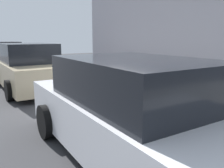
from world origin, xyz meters
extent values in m
plane|color=#333335|center=(0.00, 0.00, 0.00)|extent=(40.00, 40.00, 0.00)
cube|color=gray|center=(0.00, -2.50, 0.07)|extent=(18.00, 5.00, 0.14)
cube|color=red|center=(-3.27, -0.74, 0.42)|extent=(0.45, 0.25, 0.56)
cube|color=black|center=(-3.27, -0.74, 0.42)|extent=(0.45, 0.07, 0.57)
cylinder|color=gray|center=(-3.08, -0.75, 0.72)|extent=(0.02, 0.02, 0.04)
cylinder|color=black|center=(-3.27, -0.74, 0.74)|extent=(0.38, 0.05, 0.02)
cylinder|color=black|center=(-3.07, -0.75, 0.16)|extent=(0.05, 0.02, 0.04)
cube|color=#9EA0A8|center=(-2.79, -0.63, 0.48)|extent=(0.38, 0.19, 0.68)
cube|color=black|center=(-2.79, -0.63, 0.48)|extent=(0.39, 0.03, 0.69)
cylinder|color=gray|center=(-2.95, -0.63, 0.84)|extent=(0.02, 0.02, 0.04)
cylinder|color=gray|center=(-2.63, -0.63, 0.84)|extent=(0.02, 0.02, 0.04)
cylinder|color=black|center=(-2.79, -0.63, 0.86)|extent=(0.32, 0.02, 0.02)
cylinder|color=black|center=(-2.96, -0.63, 0.16)|extent=(0.04, 0.02, 0.04)
cylinder|color=black|center=(-2.62, -0.63, 0.16)|extent=(0.04, 0.02, 0.04)
cube|color=#59601E|center=(-2.29, -0.64, 0.46)|extent=(0.50, 0.24, 0.63)
cube|color=black|center=(-2.29, -0.64, 0.46)|extent=(0.49, 0.07, 0.64)
cylinder|color=gray|center=(-2.50, -0.63, 0.88)|extent=(0.02, 0.02, 0.22)
cylinder|color=gray|center=(-2.08, -0.65, 0.88)|extent=(0.02, 0.02, 0.22)
cylinder|color=black|center=(-2.29, -0.64, 0.99)|extent=(0.42, 0.05, 0.02)
cylinder|color=black|center=(-2.50, -0.63, 0.16)|extent=(0.05, 0.02, 0.04)
cylinder|color=black|center=(-2.07, -0.66, 0.16)|extent=(0.05, 0.02, 0.04)
cube|color=black|center=(-1.76, -0.70, 0.40)|extent=(0.45, 0.25, 0.52)
cube|color=black|center=(-1.76, -0.70, 0.40)|extent=(0.46, 0.05, 0.53)
cylinder|color=gray|center=(-1.95, -0.70, 0.78)|extent=(0.02, 0.02, 0.25)
cylinder|color=gray|center=(-1.56, -0.71, 0.78)|extent=(0.02, 0.02, 0.25)
cylinder|color=black|center=(-1.76, -0.70, 0.91)|extent=(0.39, 0.03, 0.02)
cylinder|color=black|center=(-1.96, -0.70, 0.16)|extent=(0.04, 0.02, 0.04)
cylinder|color=black|center=(-1.56, -0.71, 0.16)|extent=(0.04, 0.02, 0.04)
cube|color=#0F606B|center=(-1.23, -0.70, 0.40)|extent=(0.48, 0.28, 0.52)
cube|color=black|center=(-1.23, -0.70, 0.40)|extent=(0.48, 0.07, 0.53)
cylinder|color=gray|center=(-1.44, -0.69, 0.81)|extent=(0.02, 0.02, 0.30)
cylinder|color=gray|center=(-1.03, -0.71, 0.81)|extent=(0.02, 0.02, 0.30)
cylinder|color=black|center=(-1.23, -0.70, 0.97)|extent=(0.41, 0.05, 0.02)
cylinder|color=black|center=(-1.44, -0.69, 0.16)|extent=(0.04, 0.02, 0.04)
cylinder|color=black|center=(-1.02, -0.71, 0.16)|extent=(0.04, 0.02, 0.04)
cube|color=maroon|center=(-0.72, -0.73, 0.47)|extent=(0.43, 0.26, 0.66)
cube|color=black|center=(-0.72, -0.73, 0.47)|extent=(0.43, 0.06, 0.67)
cylinder|color=gray|center=(-0.90, -0.74, 0.82)|extent=(0.02, 0.02, 0.04)
cylinder|color=gray|center=(-0.54, -0.73, 0.82)|extent=(0.02, 0.02, 0.04)
cylinder|color=black|center=(-0.72, -0.73, 0.84)|extent=(0.36, 0.03, 0.02)
cylinder|color=black|center=(-0.91, -0.74, 0.16)|extent=(0.04, 0.02, 0.04)
cylinder|color=black|center=(-0.54, -0.73, 0.16)|extent=(0.04, 0.02, 0.04)
cube|color=navy|center=(-0.22, -0.66, 0.47)|extent=(0.46, 0.24, 0.67)
cube|color=black|center=(-0.22, -0.66, 0.47)|extent=(0.45, 0.08, 0.68)
cylinder|color=gray|center=(-0.41, -0.64, 0.92)|extent=(0.02, 0.02, 0.22)
cylinder|color=gray|center=(-0.03, -0.68, 0.92)|extent=(0.02, 0.02, 0.22)
cylinder|color=black|center=(-0.22, -0.66, 1.03)|extent=(0.38, 0.06, 0.02)
cylinder|color=black|center=(-0.42, -0.64, 0.16)|extent=(0.05, 0.02, 0.04)
cylinder|color=black|center=(-0.03, -0.68, 0.16)|extent=(0.05, 0.02, 0.04)
cube|color=red|center=(0.30, -0.71, 0.44)|extent=(0.47, 0.27, 0.60)
cube|color=black|center=(0.30, -0.71, 0.44)|extent=(0.47, 0.07, 0.61)
cylinder|color=gray|center=(0.10, -0.72, 0.76)|extent=(0.02, 0.02, 0.04)
cylinder|color=gray|center=(0.50, -0.70, 0.76)|extent=(0.02, 0.02, 0.04)
cylinder|color=black|center=(0.30, -0.71, 0.78)|extent=(0.40, 0.05, 0.02)
cylinder|color=black|center=(0.09, -0.72, 0.16)|extent=(0.05, 0.02, 0.04)
cylinder|color=black|center=(0.50, -0.70, 0.16)|extent=(0.05, 0.02, 0.04)
cube|color=#9EA0A8|center=(0.80, -0.64, 0.39)|extent=(0.42, 0.24, 0.50)
cube|color=black|center=(0.80, -0.64, 0.39)|extent=(0.42, 0.06, 0.51)
cylinder|color=gray|center=(0.62, -0.63, 0.79)|extent=(0.02, 0.02, 0.29)
cylinder|color=gray|center=(0.97, -0.65, 0.79)|extent=(0.02, 0.02, 0.29)
cylinder|color=black|center=(0.80, -0.64, 0.93)|extent=(0.35, 0.04, 0.02)
cylinder|color=black|center=(0.62, -0.63, 0.16)|extent=(0.05, 0.02, 0.04)
cylinder|color=black|center=(0.98, -0.65, 0.16)|extent=(0.05, 0.02, 0.04)
cube|color=#59601E|center=(1.25, -0.68, 0.44)|extent=(0.37, 0.20, 0.59)
cube|color=black|center=(1.25, -0.68, 0.44)|extent=(0.37, 0.05, 0.61)
cylinder|color=gray|center=(1.10, -0.68, 0.88)|extent=(0.02, 0.02, 0.29)
cylinder|color=gray|center=(1.40, -0.69, 0.88)|extent=(0.02, 0.02, 0.29)
cylinder|color=black|center=(1.25, -0.68, 1.02)|extent=(0.30, 0.03, 0.02)
cylinder|color=black|center=(1.10, -0.68, 0.16)|extent=(0.04, 0.02, 0.04)
cylinder|color=black|center=(1.41, -0.69, 0.16)|extent=(0.04, 0.02, 0.04)
cylinder|color=red|center=(2.13, -0.70, 0.49)|extent=(0.20, 0.20, 0.70)
sphere|color=red|center=(2.13, -0.70, 0.89)|extent=(0.21, 0.21, 0.21)
cylinder|color=red|center=(2.28, -0.70, 0.52)|extent=(0.09, 0.10, 0.09)
cylinder|color=red|center=(1.98, -0.70, 0.52)|extent=(0.09, 0.10, 0.09)
cylinder|color=#333338|center=(2.65, -0.55, 0.61)|extent=(0.14, 0.14, 0.94)
cube|color=silver|center=(-3.30, 1.59, 0.56)|extent=(4.79, 2.04, 0.76)
cube|color=black|center=(-3.30, 1.59, 1.25)|extent=(2.52, 1.80, 0.62)
cylinder|color=black|center=(-1.80, 2.47, 0.32)|extent=(0.65, 0.24, 0.64)
cylinder|color=black|center=(-1.87, 0.60, 0.32)|extent=(0.65, 0.24, 0.64)
cube|color=tan|center=(2.81, 1.59, 0.58)|extent=(4.63, 1.87, 0.81)
cube|color=black|center=(2.81, 1.59, 1.32)|extent=(2.42, 1.70, 0.67)
cylinder|color=black|center=(4.23, 0.66, 0.32)|extent=(0.64, 0.23, 0.64)
cylinder|color=black|center=(1.39, 2.52, 0.32)|extent=(0.64, 0.23, 0.64)
cylinder|color=black|center=(1.37, 0.69, 0.32)|extent=(0.64, 0.23, 0.64)
cube|color=#AD1619|center=(8.16, 1.59, 0.58)|extent=(4.60, 1.91, 0.81)
cube|color=black|center=(8.16, 1.59, 1.31)|extent=(2.41, 1.71, 0.66)
cylinder|color=black|center=(9.55, 0.65, 0.32)|extent=(0.65, 0.24, 0.64)
cylinder|color=black|center=(6.72, 0.72, 0.32)|extent=(0.65, 0.24, 0.64)
camera|label=1|loc=(-5.93, 3.77, 1.86)|focal=37.43mm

